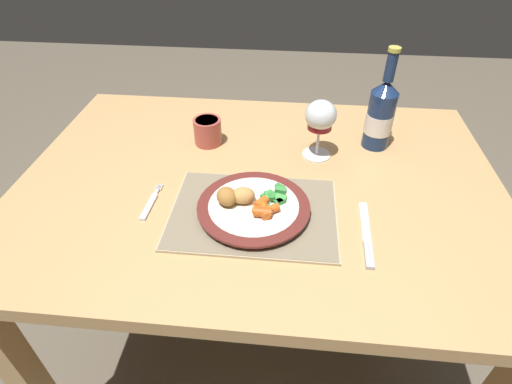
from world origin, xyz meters
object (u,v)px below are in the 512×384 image
Objects in this scene: dinner_plate at (253,208)px; fork at (150,204)px; wine_glass at (320,118)px; drinking_cup at (208,131)px; table_knife at (367,239)px; bottle at (380,114)px; dining_table at (259,208)px.

fork is (-0.24, 0.01, -0.01)m from dinner_plate.
wine_glass is 2.08× the size of drinking_cup.
fork is 0.47m from wine_glass.
bottle is (0.06, 0.38, 0.09)m from table_knife.
dinner_plate reaches higher than dining_table.
bottle reaches higher than fork.
bottle is at bearing 45.98° from dinner_plate.
dining_table is at bearing 142.02° from table_knife.
drinking_cup is (-0.16, 0.15, 0.14)m from dining_table.
drinking_cup is at bearing 135.78° from dining_table.
dinner_plate reaches higher than fork.
bottle is at bearing 4.07° from drinking_cup.
drinking_cup reaches higher than dining_table.
wine_glass is (0.39, 0.25, 0.11)m from fork.
wine_glass reaches higher than dining_table.
dining_table is at bearing 89.74° from dinner_plate.
table_knife is 0.39m from bottle.
drinking_cup reaches higher than dinner_plate.
dinner_plate is 1.26× the size of table_knife.
dinner_plate reaches higher than table_knife.
dinner_plate is 0.33m from drinking_cup.
bottle is at bearing 80.55° from table_knife.
dining_table is 0.17m from dinner_plate.
fork is 0.64m from bottle.
wine_glass is (0.15, 0.25, 0.10)m from dinner_plate.
bottle reaches higher than dining_table.
table_knife is 1.25× the size of wine_glass.
bottle is at bearing 31.32° from dining_table.
dining_table is 0.28m from wine_glass.
dining_table is at bearing -140.34° from wine_glass.
dining_table is at bearing 27.58° from fork.
bottle is 3.57× the size of drinking_cup.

